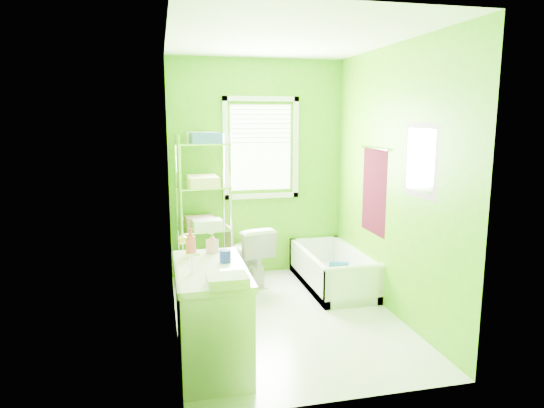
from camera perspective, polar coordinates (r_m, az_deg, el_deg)
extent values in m
plane|color=silver|center=(4.84, 1.72, -13.15)|extent=(2.90, 2.90, 0.00)
cube|color=#479A07|center=(5.89, -1.81, 4.17)|extent=(2.10, 0.04, 2.60)
cube|color=#479A07|center=(3.13, 8.61, -1.32)|extent=(2.10, 0.04, 2.60)
cube|color=#479A07|center=(4.34, -11.73, 1.80)|extent=(0.04, 2.90, 2.60)
cube|color=#479A07|center=(4.86, 13.88, 2.60)|extent=(0.04, 2.90, 2.60)
cube|color=white|center=(4.50, 1.90, 18.92)|extent=(2.10, 2.90, 0.04)
cube|color=white|center=(5.87, -1.32, 6.60)|extent=(0.74, 0.01, 1.01)
cube|color=white|center=(5.91, -1.26, 0.97)|extent=(0.92, 0.05, 0.06)
cube|color=white|center=(5.84, -1.31, 12.28)|extent=(0.92, 0.05, 0.06)
cube|color=white|center=(5.78, -5.49, 6.50)|extent=(0.06, 0.05, 1.22)
cube|color=white|center=(5.95, 2.80, 6.64)|extent=(0.06, 0.05, 1.22)
cube|color=white|center=(5.83, -1.28, 9.43)|extent=(0.72, 0.02, 0.50)
cube|color=white|center=(3.42, -10.91, -5.55)|extent=(0.02, 0.80, 2.00)
sphere|color=gold|center=(3.74, -10.53, -4.18)|extent=(0.07, 0.07, 0.07)
cube|color=#3F0714|center=(5.19, 11.92, 1.46)|extent=(0.02, 0.58, 0.90)
cylinder|color=silver|center=(5.13, 11.95, 6.43)|extent=(0.02, 0.62, 0.02)
cube|color=#CC5972|center=(4.35, 17.14, 4.89)|extent=(0.02, 0.54, 0.64)
cube|color=white|center=(4.34, 17.05, 4.89)|extent=(0.01, 0.44, 0.54)
cube|color=white|center=(5.70, 7.01, -9.07)|extent=(0.63, 1.36, 0.09)
cube|color=white|center=(5.56, 4.25, -7.79)|extent=(0.06, 1.36, 0.41)
cube|color=white|center=(5.75, 9.75, -7.31)|extent=(0.06, 1.36, 0.41)
cube|color=white|center=(5.07, 9.58, -9.69)|extent=(0.63, 0.06, 0.41)
cube|color=white|center=(6.23, 5.00, -5.80)|extent=(0.63, 0.06, 0.41)
cylinder|color=white|center=(5.01, 9.65, -7.49)|extent=(0.63, 0.06, 0.06)
cylinder|color=blue|center=(5.46, 7.88, -9.13)|extent=(0.31, 0.31, 0.05)
cylinder|color=#E2F91A|center=(5.45, 7.89, -8.64)|extent=(0.29, 0.29, 0.05)
cube|color=blue|center=(5.54, 7.86, -7.75)|extent=(0.22, 0.10, 0.20)
imported|color=white|center=(5.66, -2.62, -5.91)|extent=(0.52, 0.75, 0.70)
cube|color=white|center=(3.91, -7.13, -13.21)|extent=(0.51, 1.02, 0.74)
cube|color=white|center=(3.77, -7.26, -7.71)|extent=(0.54, 1.05, 0.05)
ellipsoid|color=white|center=(3.65, -6.72, -8.42)|extent=(0.35, 0.46, 0.12)
cylinder|color=silver|center=(3.60, -9.42, -7.05)|extent=(0.03, 0.03, 0.16)
cylinder|color=silver|center=(3.58, -9.45, -5.98)|extent=(0.12, 0.02, 0.02)
imported|color=#F2475F|center=(4.05, -9.54, -4.46)|extent=(0.13, 0.13, 0.23)
imported|color=pink|center=(4.12, -7.03, -4.54)|extent=(0.11, 0.11, 0.17)
cylinder|color=#1926A2|center=(3.85, -5.53, -6.12)|extent=(0.09, 0.09, 0.10)
cube|color=silver|center=(3.35, -5.25, -8.93)|extent=(0.28, 0.22, 0.07)
cylinder|color=silver|center=(5.37, -10.58, -1.29)|extent=(0.02, 0.02, 1.73)
cylinder|color=silver|center=(5.69, -11.09, -0.64)|extent=(0.02, 0.02, 1.73)
cylinder|color=silver|center=(5.47, -4.82, -0.92)|extent=(0.02, 0.02, 1.73)
cylinder|color=silver|center=(5.79, -5.65, -0.31)|extent=(0.02, 0.02, 1.73)
cube|color=silver|center=(5.75, -7.85, -7.68)|extent=(0.61, 0.42, 0.02)
cube|color=silver|center=(5.62, -7.97, -2.95)|extent=(0.61, 0.42, 0.02)
cube|color=silver|center=(5.53, -8.09, 1.97)|extent=(0.61, 0.42, 0.02)
cube|color=silver|center=(5.48, -8.22, 7.02)|extent=(0.61, 0.42, 0.02)
cube|color=#3362B9|center=(5.38, -7.83, 7.70)|extent=(0.35, 0.25, 0.12)
cube|color=silver|center=(5.61, -8.48, 7.78)|extent=(0.35, 0.25, 0.12)
cube|color=#EDD991|center=(5.41, -8.04, 2.53)|extent=(0.35, 0.25, 0.12)
cube|color=#EDD991|center=(5.65, -8.33, 2.84)|extent=(0.35, 0.25, 0.12)
cube|color=silver|center=(5.52, -7.64, -2.44)|extent=(0.35, 0.25, 0.12)
cube|color=pink|center=(5.73, -8.53, -1.99)|extent=(0.35, 0.25, 0.12)
cube|color=pink|center=(5.74, -5.08, -5.28)|extent=(0.06, 0.30, 0.54)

